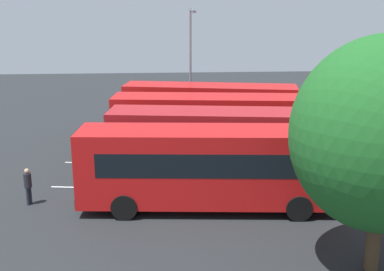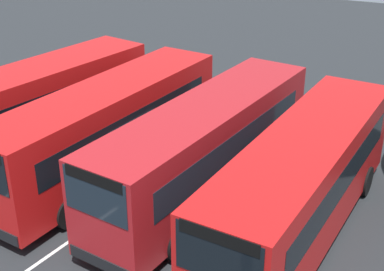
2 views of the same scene
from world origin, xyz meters
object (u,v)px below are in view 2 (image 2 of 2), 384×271
object	(u,v)px
bus_center_left	(108,128)
bus_far_right	(303,182)
bus_far_left	(32,107)
bus_center_right	(206,147)

from	to	relation	value
bus_center_left	bus_far_right	world-z (taller)	same
bus_far_left	bus_center_left	xyz separation A→B (m)	(0.39, 3.80, 0.00)
bus_center_left	bus_center_right	xyz separation A→B (m)	(-0.11, 3.83, 0.00)
bus_far_left	bus_far_right	world-z (taller)	same
bus_far_left	bus_center_left	world-z (taller)	same
bus_far_left	bus_center_right	bearing A→B (deg)	99.17
bus_far_right	bus_center_right	bearing A→B (deg)	-99.01
bus_far_left	bus_center_left	size ratio (longest dim) A/B	1.00
bus_center_left	bus_far_right	distance (m)	7.41
bus_far_left	bus_center_left	distance (m)	3.82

